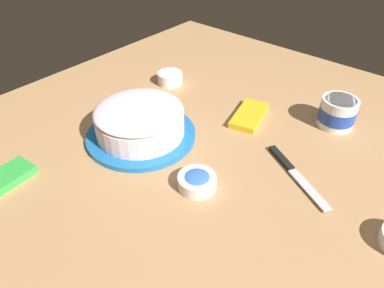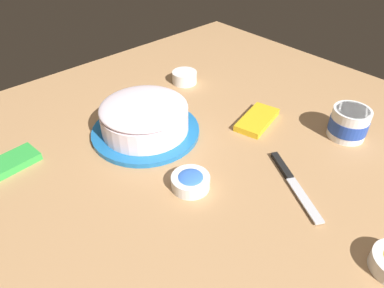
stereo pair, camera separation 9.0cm
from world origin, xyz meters
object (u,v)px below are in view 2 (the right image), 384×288
Objects in this scene: candy_box_lower at (257,120)px; candy_box_upper at (9,163)px; frosting_tub at (349,123)px; spreading_knife at (290,179)px; sprinkle_bowl_orange at (185,77)px; frosted_cake at (145,119)px; sprinkle_bowl_blue at (191,181)px.

candy_box_lower is 1.12× the size of candy_box_upper.
frosting_tub reaches higher than spreading_knife.
frosted_cake is at bearing 28.70° from sprinkle_bowl_orange.
sprinkle_bowl_blue is 0.52m from sprinkle_bowl_orange.
frosted_cake is at bearing -43.53° from frosting_tub.
frosted_cake is at bearing -70.18° from spreading_knife.
sprinkle_bowl_orange is at bearing -129.56° from sprinkle_bowl_blue.
sprinkle_bowl_blue is (0.19, -0.14, 0.01)m from spreading_knife.
frosting_tub is at bearing 136.47° from frosted_cake.
spreading_knife is 1.56× the size of candy_box_upper.
frosted_cake is at bearing -47.36° from candy_box_lower.
candy_box_upper is (0.74, -0.50, -0.03)m from frosting_tub.
frosted_cake is 0.25m from sprinkle_bowl_blue.
frosting_tub reaches higher than sprinkle_bowl_blue.
frosting_tub is 1.20× the size of sprinkle_bowl_orange.
sprinkle_bowl_blue reaches higher than candy_box_lower.
sprinkle_bowl_orange reaches higher than spreading_knife.
frosting_tub is 0.48m from sprinkle_bowl_blue.
sprinkle_bowl_blue is at bearing -36.98° from spreading_knife.
frosting_tub is at bearing 107.72° from candy_box_lower.
frosted_cake is 0.33m from candy_box_lower.
spreading_knife is 0.56m from sprinkle_bowl_orange.
sprinkle_bowl_blue is (0.05, 0.25, -0.03)m from frosted_cake.
sprinkle_bowl_orange is 0.33m from candy_box_lower.
frosting_tub is at bearing 163.01° from sprinkle_bowl_blue.
sprinkle_bowl_blue is at bearing -16.99° from frosting_tub.
sprinkle_bowl_orange is (-0.28, -0.15, -0.03)m from frosted_cake.
candy_box_upper is (0.48, -0.51, 0.00)m from spreading_knife.
candy_box_upper is at bearing -18.75° from frosted_cake.
frosted_cake reaches higher than candy_box_lower.
frosted_cake reaches higher than spreading_knife.
spreading_knife is (-0.14, 0.39, -0.04)m from frosted_cake.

